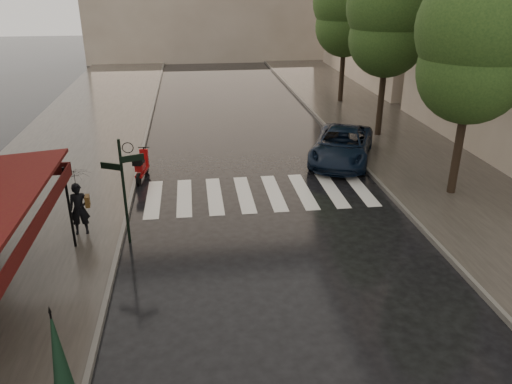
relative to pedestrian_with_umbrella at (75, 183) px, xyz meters
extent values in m
plane|color=black|center=(2.59, -3.54, -1.71)|extent=(120.00, 120.00, 0.00)
cube|color=#38332D|center=(-1.91, 8.46, -1.65)|extent=(6.00, 60.00, 0.12)
cube|color=#38332D|center=(12.84, 8.46, -1.65)|extent=(5.50, 60.00, 0.12)
cube|color=#595651|center=(1.14, 8.46, -1.64)|extent=(0.12, 60.00, 0.16)
cube|color=#595651|center=(10.04, 8.46, -1.64)|extent=(0.12, 60.00, 0.16)
cube|color=silver|center=(1.89, 2.46, -1.71)|extent=(0.50, 3.20, 0.01)
cube|color=silver|center=(2.94, 2.46, -1.71)|extent=(0.50, 3.20, 0.01)
cube|color=silver|center=(3.99, 2.46, -1.71)|extent=(0.50, 3.20, 0.01)
cube|color=silver|center=(5.04, 2.46, -1.71)|extent=(0.50, 3.20, 0.01)
cube|color=silver|center=(6.09, 2.46, -1.71)|extent=(0.50, 3.20, 0.01)
cube|color=silver|center=(7.14, 2.46, -1.71)|extent=(0.50, 3.20, 0.01)
cube|color=silver|center=(8.19, 2.46, -1.71)|extent=(0.50, 3.20, 0.01)
cube|color=silver|center=(9.24, 2.46, -1.71)|extent=(0.50, 3.20, 0.01)
cube|color=#490A0F|center=(0.07, -4.04, 0.64)|extent=(0.04, 7.00, 0.35)
cylinder|color=black|center=(-0.06, -0.79, -0.42)|extent=(0.07, 0.07, 2.35)
cylinder|color=black|center=(1.39, -0.54, -0.16)|extent=(0.08, 0.08, 3.10)
cube|color=black|center=(1.69, -0.54, 0.84)|extent=(0.62, 0.26, 0.18)
cube|color=black|center=(1.11, -0.54, 0.64)|extent=(0.56, 0.29, 0.18)
cylinder|color=black|center=(12.19, 1.46, 0.54)|extent=(0.28, 0.28, 4.26)
sphere|color=#1B3714|center=(12.19, 1.46, 2.59)|extent=(3.40, 3.40, 3.40)
sphere|color=#1B3714|center=(12.19, 1.46, 3.88)|extent=(3.80, 3.80, 3.80)
cylinder|color=black|center=(12.09, 8.46, 0.65)|extent=(0.28, 0.28, 4.48)
sphere|color=#1B3714|center=(12.09, 8.46, 2.81)|extent=(3.40, 3.40, 3.40)
sphere|color=#1B3714|center=(12.09, 8.46, 4.17)|extent=(3.80, 3.80, 3.80)
cylinder|color=black|center=(12.29, 15.46, 0.59)|extent=(0.28, 0.28, 4.37)
sphere|color=#1B3714|center=(12.29, 15.46, 2.70)|extent=(3.40, 3.40, 3.40)
sphere|color=#1B3714|center=(12.29, 15.46, 4.02)|extent=(3.80, 3.80, 3.80)
imported|color=black|center=(0.00, 0.00, -0.82)|extent=(0.60, 0.43, 1.55)
imported|color=black|center=(0.00, 0.00, 0.38)|extent=(1.01, 1.03, 0.84)
cube|color=#543716|center=(0.25, 0.03, -0.59)|extent=(0.16, 0.30, 0.33)
cylinder|color=black|center=(1.29, 3.81, -1.48)|extent=(0.17, 0.47, 0.46)
cylinder|color=black|center=(1.48, 4.99, -1.48)|extent=(0.17, 0.47, 0.46)
cube|color=#9A0E0E|center=(1.39, 4.43, -1.41)|extent=(0.46, 1.27, 0.10)
cube|color=#9A0E0E|center=(1.35, 4.19, -1.12)|extent=(0.37, 0.56, 0.27)
cube|color=#9A0E0E|center=(1.46, 4.85, -1.04)|extent=(0.32, 0.16, 0.72)
cylinder|color=black|center=(1.47, 4.95, -0.64)|extent=(0.44, 0.10, 0.03)
cube|color=black|center=(1.30, 3.84, -0.80)|extent=(0.35, 0.33, 0.27)
imported|color=black|center=(9.39, 5.41, -1.04)|extent=(3.97, 5.36, 1.35)
cylinder|color=black|center=(0.94, -6.61, -0.57)|extent=(0.03, 0.03, 1.94)
cone|color=black|center=(0.94, -6.61, -0.47)|extent=(0.38, 0.38, 1.85)
camera|label=1|loc=(3.36, -13.51, 5.32)|focal=35.00mm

